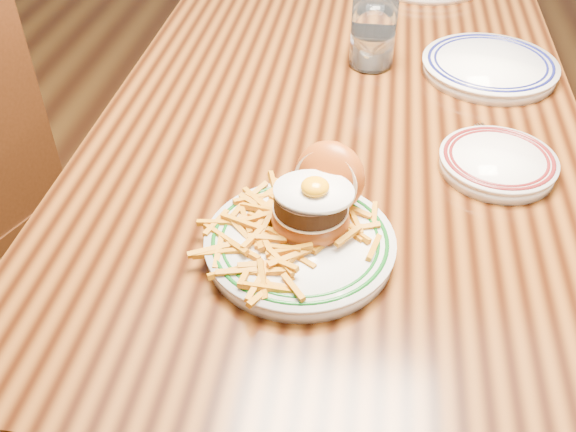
# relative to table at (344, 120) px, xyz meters

# --- Properties ---
(floor) EXTENTS (6.00, 6.00, 0.00)m
(floor) POSITION_rel_table_xyz_m (0.00, 0.00, -0.66)
(floor) COLOR black
(floor) RESTS_ON ground
(table) EXTENTS (0.85, 1.60, 0.75)m
(table) POSITION_rel_table_xyz_m (0.00, 0.00, 0.00)
(table) COLOR black
(table) RESTS_ON floor
(main_plate) EXTENTS (0.26, 0.27, 0.12)m
(main_plate) POSITION_rel_table_xyz_m (-0.02, -0.47, 0.12)
(main_plate) COLOR silver
(main_plate) RESTS_ON table
(side_plate) EXTENTS (0.18, 0.19, 0.03)m
(side_plate) POSITION_rel_table_xyz_m (0.26, -0.26, 0.10)
(side_plate) COLOR silver
(side_plate) RESTS_ON table
(rear_plate) EXTENTS (0.26, 0.26, 0.03)m
(rear_plate) POSITION_rel_table_xyz_m (0.27, 0.07, 0.10)
(rear_plate) COLOR silver
(rear_plate) RESTS_ON table
(water_glass) EXTENTS (0.09, 0.09, 0.13)m
(water_glass) POSITION_rel_table_xyz_m (0.04, 0.07, 0.15)
(water_glass) COLOR white
(water_glass) RESTS_ON table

